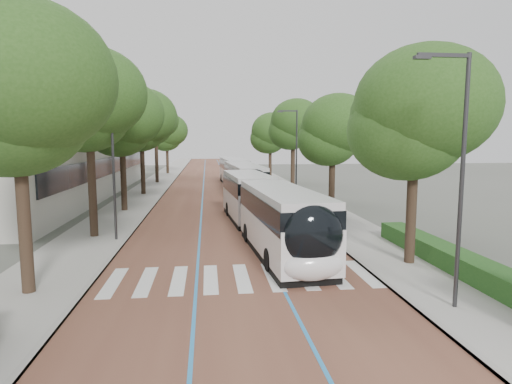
{
  "coord_description": "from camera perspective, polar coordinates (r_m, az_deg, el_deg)",
  "views": [
    {
      "loc": [
        -1.13,
        -15.5,
        5.5
      ],
      "look_at": [
        1.76,
        9.66,
        2.4
      ],
      "focal_mm": 30.0,
      "sensor_mm": 36.0,
      "label": 1
    }
  ],
  "objects": [
    {
      "name": "road",
      "position": [
        55.78,
        -5.35,
        1.3
      ],
      "size": [
        11.0,
        140.0,
        0.02
      ],
      "primitive_type": "cube",
      "color": "brown",
      "rests_on": "ground"
    },
    {
      "name": "lamp_post_left",
      "position": [
        24.06,
        -18.49,
        3.33
      ],
      "size": [
        0.14,
        0.14,
        8.0
      ],
      "primitive_type": "cylinder",
      "color": "#2F2F32",
      "rests_on": "sidewalk_left"
    },
    {
      "name": "lead_bus",
      "position": [
        23.95,
        1.22,
        -2.33
      ],
      "size": [
        3.91,
        18.53,
        3.2
      ],
      "rotation": [
        0.0,
        0.0,
        0.08
      ],
      "color": "black",
      "rests_on": "ground"
    },
    {
      "name": "sidewalk_right",
      "position": [
        56.43,
        2.28,
        1.44
      ],
      "size": [
        4.0,
        140.0,
        0.12
      ],
      "primitive_type": "cube",
      "color": "#9C9A93",
      "rests_on": "ground"
    },
    {
      "name": "trees_right",
      "position": [
        38.87,
        6.66,
        8.13
      ],
      "size": [
        5.91,
        47.91,
        9.08
      ],
      "color": "black",
      "rests_on": "ground"
    },
    {
      "name": "hedge",
      "position": [
        19.23,
        26.23,
        -8.76
      ],
      "size": [
        1.2,
        14.0,
        0.8
      ],
      "primitive_type": "cube",
      "color": "#194819",
      "rests_on": "sidewalk_right"
    },
    {
      "name": "lane_line_right",
      "position": [
        55.83,
        -3.71,
        1.33
      ],
      "size": [
        0.12,
        126.0,
        0.01
      ],
      "primitive_type": "cube",
      "color": "#2780C6",
      "rests_on": "road"
    },
    {
      "name": "bus_queued_1",
      "position": [
        52.31,
        -2.92,
        2.72
      ],
      "size": [
        3.19,
        12.52,
        3.2
      ],
      "rotation": [
        0.0,
        0.0,
        0.06
      ],
      "color": "silver",
      "rests_on": "ground"
    },
    {
      "name": "trees_left",
      "position": [
        40.8,
        -15.71,
        8.76
      ],
      "size": [
        6.46,
        61.19,
        9.89
      ],
      "color": "black",
      "rests_on": "ground"
    },
    {
      "name": "office_building",
      "position": [
        47.23,
        -29.7,
        7.89
      ],
      "size": [
        18.11,
        40.0,
        14.0
      ],
      "color": "#99978E",
      "rests_on": "ground"
    },
    {
      "name": "ground",
      "position": [
        16.48,
        -2.29,
        -12.51
      ],
      "size": [
        160.0,
        160.0,
        0.0
      ],
      "primitive_type": "plane",
      "color": "#51544C",
      "rests_on": "ground"
    },
    {
      "name": "lane_line_left",
      "position": [
        55.77,
        -7.0,
        1.29
      ],
      "size": [
        0.12,
        126.0,
        0.01
      ],
      "primitive_type": "cube",
      "color": "#2780C6",
      "rests_on": "road"
    },
    {
      "name": "sidewalk_left",
      "position": [
        56.13,
        -13.03,
        1.23
      ],
      "size": [
        4.0,
        140.0,
        0.12
      ],
      "primitive_type": "cube",
      "color": "#9C9A93",
      "rests_on": "ground"
    },
    {
      "name": "kerb_left",
      "position": [
        55.94,
        -11.1,
        1.26
      ],
      "size": [
        0.2,
        140.0,
        0.14
      ],
      "primitive_type": "cube",
      "color": "gray",
      "rests_on": "ground"
    },
    {
      "name": "zebra_crossing",
      "position": [
        17.43,
        -1.87,
        -11.32
      ],
      "size": [
        10.55,
        3.6,
        0.01
      ],
      "color": "silver",
      "rests_on": "ground"
    },
    {
      "name": "streetlight_near",
      "position": [
        14.72,
        25.29,
        3.67
      ],
      "size": [
        1.82,
        0.2,
        8.0
      ],
      "color": "#2F2F32",
      "rests_on": "sidewalk_right"
    },
    {
      "name": "kerb_right",
      "position": [
        56.17,
        0.37,
        1.42
      ],
      "size": [
        0.2,
        140.0,
        0.14
      ],
      "primitive_type": "cube",
      "color": "gray",
      "rests_on": "ground"
    },
    {
      "name": "bus_queued_0",
      "position": [
        40.15,
        -1.5,
        1.43
      ],
      "size": [
        3.26,
        12.53,
        3.2
      ],
      "rotation": [
        0.0,
        0.0,
        0.06
      ],
      "color": "silver",
      "rests_on": "ground"
    },
    {
      "name": "streetlight_far",
      "position": [
        38.3,
        5.16,
        5.93
      ],
      "size": [
        1.82,
        0.2,
        8.0
      ],
      "color": "#2F2F32",
      "rests_on": "sidewalk_right"
    }
  ]
}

